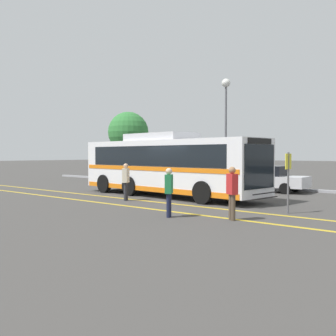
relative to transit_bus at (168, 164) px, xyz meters
The scene contains 14 objects.
ground_plane 2.00m from the transit_bus, 21.22° to the right, with size 220.00×220.00×0.00m, color #423F3D.
lane_strip_0 2.74m from the transit_bus, 89.58° to the right, with size 0.20×30.68×0.01m, color gold.
lane_strip_1 4.31m from the transit_bus, 89.77° to the right, with size 0.20×30.68×0.01m, color gold.
curb_strip 7.24m from the transit_bus, 89.87° to the left, with size 38.68×0.36×0.15m, color #99999E.
transit_bus is the anchor object (origin of this frame).
parked_car_0 12.25m from the transit_bus, 150.39° to the left, with size 4.33×1.83×1.59m.
parked_car_1 7.12m from the transit_bus, 121.92° to the left, with size 4.46×2.14×1.51m.
parked_car_2 6.25m from the transit_bus, 65.02° to the left, with size 4.86×2.25×1.48m.
pedestrian_0 6.72m from the transit_bus, 49.07° to the right, with size 0.40×0.47×1.68m.
pedestrian_1 2.77m from the transit_bus, 95.38° to the right, with size 0.39×0.47×1.72m.
pedestrian_2 7.62m from the transit_bus, 33.48° to the right, with size 0.47×0.40×1.74m.
bus_stop_sign 7.30m from the transit_bus, 12.94° to the right, with size 0.07×0.40×2.22m.
street_lamp 8.77m from the transit_bus, 100.38° to the left, with size 0.59×0.59×7.26m.
tree_0 15.80m from the transit_bus, 143.69° to the left, with size 3.62×3.62×5.93m.
Camera 1 is at (11.91, -14.75, 2.15)m, focal length 42.00 mm.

